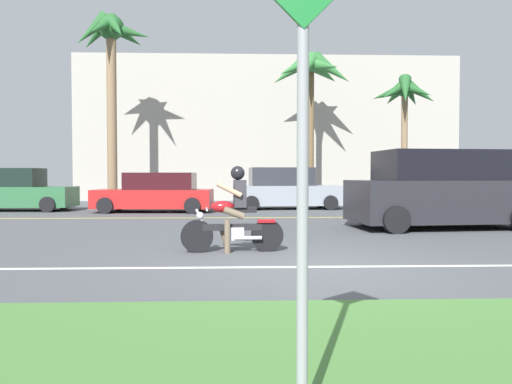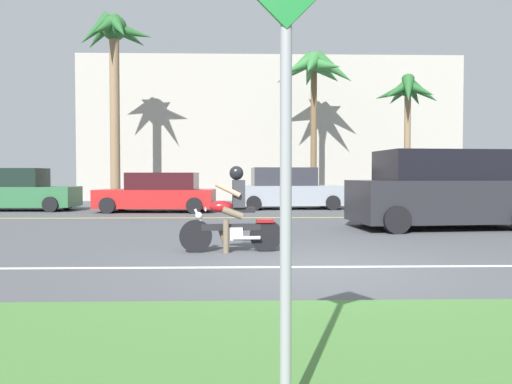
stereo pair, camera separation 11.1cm
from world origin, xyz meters
TOP-DOWN VIEW (x-y plane):
  - ground at (0.00, 3.00)m, footprint 56.00×30.00m
  - grass_median at (0.00, -4.10)m, footprint 56.00×3.80m
  - lane_line_near at (0.00, -0.01)m, footprint 50.40×0.12m
  - lane_line_far at (0.00, 8.50)m, footprint 50.40×0.12m
  - motorcyclist at (-1.12, 1.47)m, footprint 1.79×0.58m
  - suv_nearby at (4.06, 5.25)m, footprint 4.66×2.60m
  - parked_car_0 at (-9.51, 11.90)m, footprint 4.47×1.87m
  - parked_car_1 at (-3.99, 11.14)m, footprint 4.26×2.08m
  - parked_car_2 at (0.86, 12.61)m, footprint 4.32×2.17m
  - parked_car_3 at (7.20, 12.64)m, footprint 4.37×2.15m
  - palm_tree_0 at (-6.54, 15.18)m, footprint 3.35×3.45m
  - palm_tree_1 at (2.42, 16.41)m, footprint 4.01×4.07m
  - palm_tree_2 at (6.24, 14.63)m, footprint 2.92×2.87m
  - street_sign at (-0.72, -4.77)m, footprint 0.62×0.06m
  - building_far at (0.57, 21.00)m, footprint 20.09×4.00m

SIDE VIEW (x-z plane):
  - ground at x=0.00m, z-range -0.04..0.00m
  - lane_line_near at x=0.00m, z-range 0.00..0.01m
  - lane_line_far at x=0.00m, z-range 0.00..0.01m
  - grass_median at x=0.00m, z-range 0.00..0.06m
  - motorcyclist at x=-1.12m, z-range -0.12..1.38m
  - parked_car_1 at x=-3.99m, z-range -0.04..1.38m
  - parked_car_0 at x=-9.51m, z-range -0.05..1.53m
  - parked_car_2 at x=0.86m, z-range -0.06..1.57m
  - parked_car_3 at x=7.20m, z-range -0.06..1.60m
  - suv_nearby at x=4.06m, z-range -0.03..1.92m
  - street_sign at x=-0.72m, z-range 0.29..2.97m
  - building_far at x=0.57m, z-range 0.00..7.57m
  - palm_tree_2 at x=6.24m, z-range 1.86..7.53m
  - palm_tree_1 at x=2.42m, z-range 2.51..9.67m
  - palm_tree_0 at x=-6.54m, z-range 2.71..11.12m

